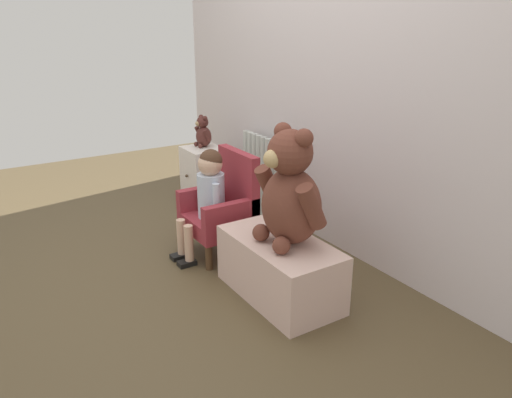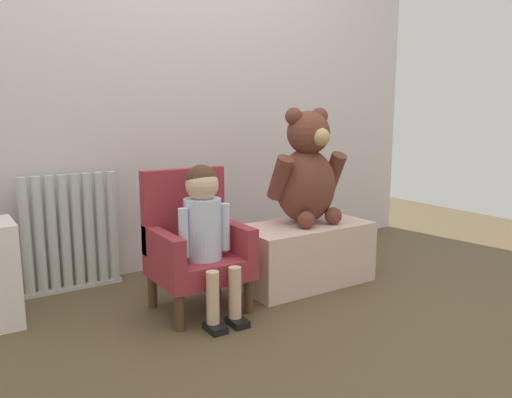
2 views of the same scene
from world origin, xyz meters
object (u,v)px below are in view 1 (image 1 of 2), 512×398
child_armchair (224,207)px  small_teddy_bear (203,133)px  radiator (261,176)px  small_dresser (204,175)px  low_bench (280,268)px  large_teddy_bear (290,193)px  child_figure (208,189)px

child_armchair → small_teddy_bear: small_teddy_bear is taller
radiator → small_dresser: bearing=-150.5°
small_dresser → low_bench: small_dresser is taller
child_armchair → large_teddy_bear: (0.68, 0.02, 0.30)m
child_figure → large_teddy_bear: 0.71m
radiator → small_dresser: (-0.46, -0.26, -0.07)m
child_armchair → child_figure: child_figure is taller
radiator → large_teddy_bear: bearing=-26.1°
small_dresser → low_bench: (1.54, -0.32, -0.07)m
small_teddy_bear → low_bench: bearing=-12.3°
child_armchair → low_bench: (0.65, -0.02, -0.14)m
low_bench → large_teddy_bear: size_ratio=1.16×
large_teddy_bear → small_dresser: bearing=169.6°
radiator → child_figure: size_ratio=0.88×
child_armchair → child_figure: bearing=-90.0°
radiator → low_bench: radiator is taller
small_teddy_bear → radiator: bearing=25.3°
radiator → low_bench: size_ratio=0.85×
large_teddy_bear → small_teddy_bear: large_teddy_bear is taller
child_armchair → small_dresser: bearing=161.1°
small_dresser → child_figure: child_figure is taller
child_armchair → child_figure: size_ratio=0.95×
child_armchair → large_teddy_bear: large_teddy_bear is taller
child_armchair → low_bench: child_armchair is taller
child_figure → small_teddy_bear: (-0.93, 0.44, 0.12)m
child_figure → large_teddy_bear: size_ratio=1.12×
small_dresser → low_bench: bearing=-11.8°
child_figure → large_teddy_bear: large_teddy_bear is taller
low_bench → small_teddy_bear: small_teddy_bear is taller
small_dresser → large_teddy_bear: 1.64m
radiator → large_teddy_bear: large_teddy_bear is taller
large_teddy_bear → small_teddy_bear: bearing=169.0°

